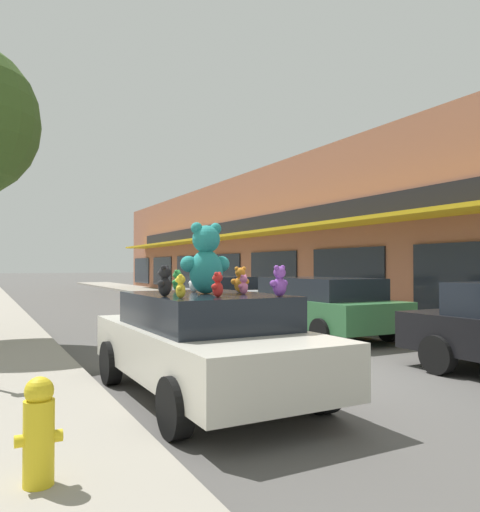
% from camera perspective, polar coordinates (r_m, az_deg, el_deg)
% --- Properties ---
extents(ground_plane, '(260.00, 260.00, 0.00)m').
position_cam_1_polar(ground_plane, '(8.48, 10.08, -13.01)').
color(ground_plane, '#514F4C').
extents(storefront_row, '(14.06, 40.51, 6.38)m').
position_cam_1_polar(storefront_row, '(28.13, 11.97, 1.79)').
color(storefront_row, '#9E6047').
rests_on(storefront_row, ground_plane).
extents(plush_art_car, '(2.07, 4.29, 1.37)m').
position_cam_1_polar(plush_art_car, '(6.75, -4.08, -9.70)').
color(plush_art_car, beige).
rests_on(plush_art_car, ground_plane).
extents(teddy_bear_giant, '(0.70, 0.44, 0.96)m').
position_cam_1_polar(teddy_bear_giant, '(6.69, -3.91, -0.40)').
color(teddy_bear_giant, teal).
rests_on(teddy_bear_giant, plush_art_car).
extents(teddy_bear_black, '(0.25, 0.27, 0.38)m').
position_cam_1_polar(teddy_bear_black, '(6.15, -8.62, -2.88)').
color(teddy_bear_black, black).
rests_on(teddy_bear_black, plush_art_car).
extents(teddy_bear_white, '(0.17, 0.23, 0.31)m').
position_cam_1_polar(teddy_bear_white, '(7.11, -5.26, -2.96)').
color(teddy_bear_white, white).
rests_on(teddy_bear_white, plush_art_car).
extents(teddy_bear_purple, '(0.29, 0.19, 0.38)m').
position_cam_1_polar(teddy_bear_purple, '(6.08, 4.53, -2.92)').
color(teddy_bear_purple, purple).
rests_on(teddy_bear_purple, plush_art_car).
extents(teddy_bear_pink, '(0.19, 0.15, 0.26)m').
position_cam_1_polar(teddy_bear_pink, '(6.55, 0.41, -3.31)').
color(teddy_bear_pink, pink).
rests_on(teddy_bear_pink, plush_art_car).
extents(teddy_bear_yellow, '(0.16, 0.21, 0.28)m').
position_cam_1_polar(teddy_bear_yellow, '(5.79, -6.82, -3.49)').
color(teddy_bear_yellow, yellow).
rests_on(teddy_bear_yellow, plush_art_car).
extents(teddy_bear_red, '(0.21, 0.20, 0.30)m').
position_cam_1_polar(teddy_bear_red, '(5.94, -2.57, -3.33)').
color(teddy_bear_red, red).
rests_on(teddy_bear_red, plush_art_car).
extents(teddy_bear_green, '(0.21, 0.21, 0.32)m').
position_cam_1_polar(teddy_bear_green, '(7.42, -7.19, -2.84)').
color(teddy_bear_green, green).
rests_on(teddy_bear_green, plush_art_car).
extents(teddy_bear_orange, '(0.28, 0.19, 0.36)m').
position_cam_1_polar(teddy_bear_orange, '(7.02, 0.02, -2.76)').
color(teddy_bear_orange, orange).
rests_on(teddy_bear_orange, plush_art_car).
extents(parked_car_far_center, '(2.14, 4.42, 1.46)m').
position_cam_1_polar(parked_car_far_center, '(12.52, 9.03, -5.48)').
color(parked_car_far_center, '#336B3D').
rests_on(parked_car_far_center, ground_plane).
extents(parked_car_far_right, '(2.13, 4.45, 1.38)m').
position_cam_1_polar(parked_car_far_right, '(17.35, -2.17, -4.46)').
color(parked_car_far_right, '#B7B7BC').
rests_on(parked_car_far_right, ground_plane).
extents(fire_hydrant, '(0.33, 0.22, 0.79)m').
position_cam_1_polar(fire_hydrant, '(4.13, -22.00, -18.04)').
color(fire_hydrant, yellow).
rests_on(fire_hydrant, sidewalk_near).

